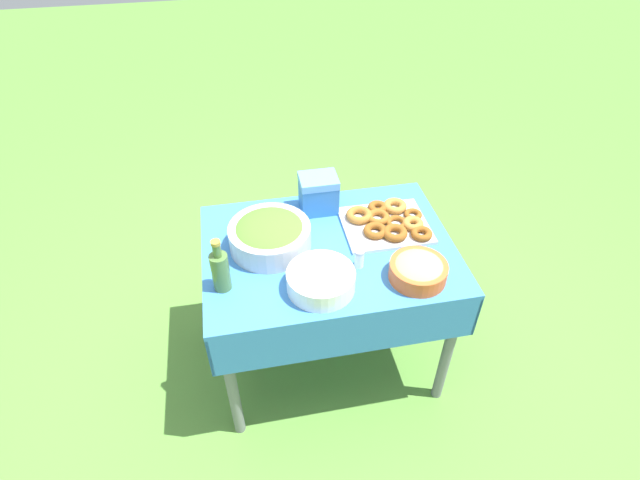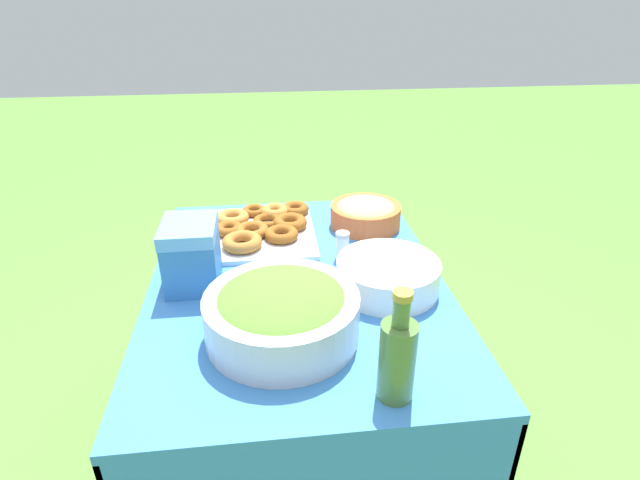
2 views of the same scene
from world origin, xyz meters
TOP-DOWN VIEW (x-y plane):
  - ground_plane at (0.00, 0.00)m, footprint 14.00×14.00m
  - picnic_table at (0.00, 0.00)m, footprint 1.11×0.81m
  - salad_bowl at (-0.25, 0.05)m, footprint 0.36×0.36m
  - pasta_bowl at (0.32, -0.26)m, footprint 0.24×0.24m
  - donut_platter at (0.30, 0.09)m, footprint 0.39×0.35m
  - plate_stack at (-0.08, -0.24)m, footprint 0.28×0.28m
  - olive_oil_bottle at (-0.47, -0.16)m, footprint 0.07×0.07m
  - cooler_box at (0.01, 0.28)m, footprint 0.18×0.14m
  - salt_shaker at (0.10, -0.14)m, footprint 0.04×0.04m

SIDE VIEW (x-z plane):
  - ground_plane at x=0.00m, z-range 0.00..0.00m
  - picnic_table at x=0.00m, z-range 0.27..1.05m
  - donut_platter at x=0.30m, z-range 0.77..0.82m
  - plate_stack at x=-0.08m, z-range 0.78..0.86m
  - salt_shaker at x=0.10m, z-range 0.78..0.86m
  - pasta_bowl at x=0.32m, z-range 0.78..0.87m
  - salad_bowl at x=-0.25m, z-range 0.78..0.91m
  - cooler_box at x=0.01m, z-range 0.78..0.96m
  - olive_oil_bottle at x=-0.47m, z-range 0.75..0.99m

